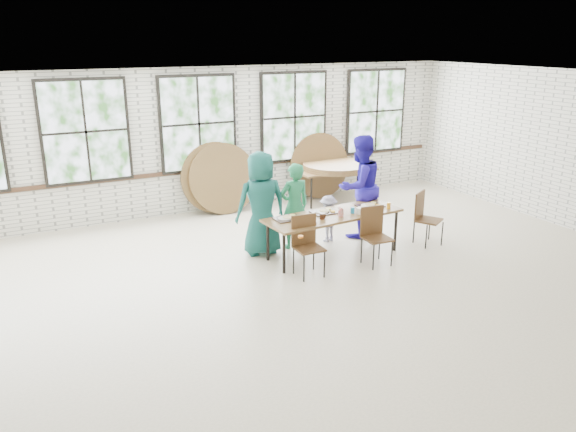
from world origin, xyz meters
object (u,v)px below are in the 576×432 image
chair_near_left (306,240)px  chair_near_right (374,231)px  dining_table (334,217)px  storage_table (336,171)px

chair_near_left → chair_near_right: (1.21, -0.11, 0.00)m
dining_table → chair_near_left: chair_near_left is taller
storage_table → dining_table: bearing=-121.7°
dining_table → chair_near_left: (-0.78, -0.47, -0.13)m
chair_near_right → storage_table: size_ratio=0.53×
chair_near_right → chair_near_left: bearing=178.7°
chair_near_right → storage_table: (1.36, 3.41, 0.13)m
chair_near_left → storage_table: (2.56, 3.30, 0.13)m
dining_table → chair_near_right: (0.43, -0.58, -0.13)m
chair_near_left → chair_near_right: size_ratio=1.00×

